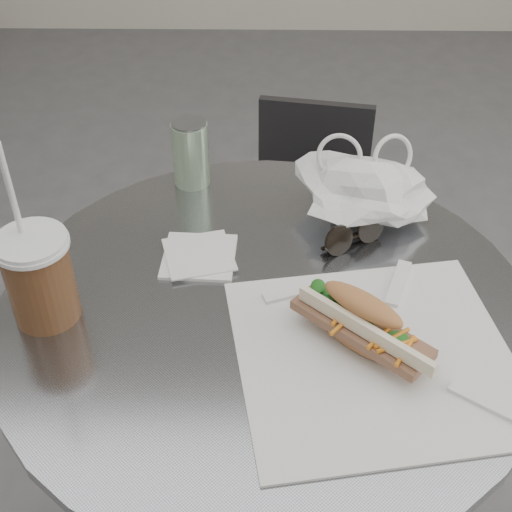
{
  "coord_description": "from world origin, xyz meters",
  "views": [
    {
      "loc": [
        -0.0,
        -0.53,
        1.43
      ],
      "look_at": [
        -0.02,
        0.25,
        0.79
      ],
      "focal_mm": 50.0,
      "sensor_mm": 36.0,
      "label": 1
    }
  ],
  "objects_px": {
    "chair_far": "(303,256)",
    "banh_mi": "(361,323)",
    "sunglasses": "(353,236)",
    "cafe_table": "(265,425)",
    "iced_coffee": "(39,276)",
    "drink_can": "(191,153)"
  },
  "relations": [
    {
      "from": "sunglasses",
      "to": "cafe_table",
      "type": "bearing_deg",
      "value": -166.66
    },
    {
      "from": "drink_can",
      "to": "banh_mi",
      "type": "bearing_deg",
      "value": -56.7
    },
    {
      "from": "chair_far",
      "to": "banh_mi",
      "type": "relative_size",
      "value": 2.78
    },
    {
      "from": "chair_far",
      "to": "banh_mi",
      "type": "height_order",
      "value": "banh_mi"
    },
    {
      "from": "iced_coffee",
      "to": "drink_can",
      "type": "distance_m",
      "value": 0.37
    },
    {
      "from": "chair_far",
      "to": "iced_coffee",
      "type": "distance_m",
      "value": 0.93
    },
    {
      "from": "banh_mi",
      "to": "iced_coffee",
      "type": "relative_size",
      "value": 0.82
    },
    {
      "from": "sunglasses",
      "to": "drink_can",
      "type": "relative_size",
      "value": 0.87
    },
    {
      "from": "banh_mi",
      "to": "drink_can",
      "type": "relative_size",
      "value": 2.0
    },
    {
      "from": "sunglasses",
      "to": "iced_coffee",
      "type": "bearing_deg",
      "value": 167.61
    },
    {
      "from": "chair_far",
      "to": "cafe_table",
      "type": "bearing_deg",
      "value": 91.47
    },
    {
      "from": "banh_mi",
      "to": "iced_coffee",
      "type": "xyz_separation_m",
      "value": [
        -0.42,
        0.05,
        0.03
      ]
    },
    {
      "from": "banh_mi",
      "to": "sunglasses",
      "type": "xyz_separation_m",
      "value": [
        0.01,
        0.21,
        -0.02
      ]
    },
    {
      "from": "cafe_table",
      "to": "banh_mi",
      "type": "relative_size",
      "value": 3.24
    },
    {
      "from": "cafe_table",
      "to": "drink_can",
      "type": "xyz_separation_m",
      "value": [
        -0.13,
        0.31,
        0.33
      ]
    },
    {
      "from": "iced_coffee",
      "to": "drink_can",
      "type": "bearing_deg",
      "value": 62.35
    },
    {
      "from": "sunglasses",
      "to": "drink_can",
      "type": "distance_m",
      "value": 0.32
    },
    {
      "from": "chair_far",
      "to": "drink_can",
      "type": "distance_m",
      "value": 0.65
    },
    {
      "from": "cafe_table",
      "to": "chair_far",
      "type": "distance_m",
      "value": 0.67
    },
    {
      "from": "sunglasses",
      "to": "drink_can",
      "type": "bearing_deg",
      "value": 114.54
    },
    {
      "from": "banh_mi",
      "to": "sunglasses",
      "type": "distance_m",
      "value": 0.21
    },
    {
      "from": "banh_mi",
      "to": "sunglasses",
      "type": "relative_size",
      "value": 2.29
    }
  ]
}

